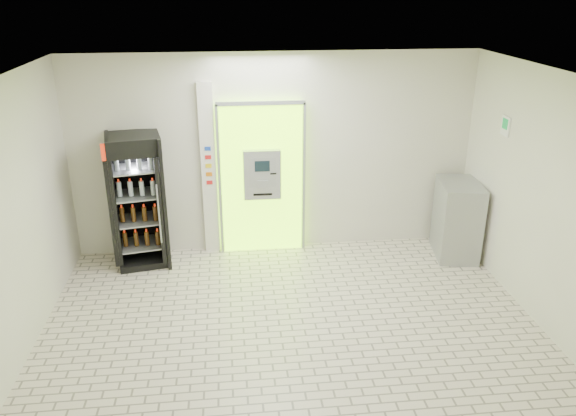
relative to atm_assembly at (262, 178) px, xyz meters
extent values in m
plane|color=beige|center=(0.20, -2.41, -1.17)|extent=(6.00, 6.00, 0.00)
plane|color=silver|center=(0.20, 0.09, 0.33)|extent=(6.00, 0.00, 6.00)
plane|color=silver|center=(0.20, -4.91, 0.33)|extent=(6.00, 0.00, 6.00)
plane|color=silver|center=(-2.80, -2.41, 0.33)|extent=(0.00, 5.00, 5.00)
plane|color=silver|center=(3.20, -2.41, 0.33)|extent=(0.00, 5.00, 5.00)
plane|color=white|center=(0.20, -2.41, 1.83)|extent=(6.00, 6.00, 0.00)
cube|color=#98FF12|center=(0.00, 0.02, -0.02)|extent=(1.20, 0.12, 2.30)
cube|color=gray|center=(0.00, -0.05, 1.13)|extent=(1.28, 0.04, 0.06)
cube|color=gray|center=(-0.63, -0.05, -0.02)|extent=(0.04, 0.04, 2.30)
cube|color=gray|center=(0.63, -0.05, -0.02)|extent=(0.04, 0.04, 2.30)
cube|color=black|center=(0.10, -0.04, -0.67)|extent=(0.62, 0.01, 0.67)
cube|color=black|center=(-0.34, -0.04, 0.81)|extent=(0.22, 0.01, 0.18)
cube|color=#989A9F|center=(0.00, -0.09, 0.08)|extent=(0.55, 0.12, 0.75)
cube|color=black|center=(0.00, -0.16, 0.23)|extent=(0.22, 0.01, 0.16)
cube|color=gray|center=(0.00, -0.16, -0.05)|extent=(0.16, 0.01, 0.12)
cube|color=black|center=(0.16, -0.16, 0.11)|extent=(0.09, 0.01, 0.02)
cube|color=black|center=(0.00, -0.16, -0.21)|extent=(0.28, 0.01, 0.03)
cube|color=silver|center=(-0.78, 0.04, 0.13)|extent=(0.22, 0.10, 2.60)
cube|color=#193FB2|center=(-0.78, -0.02, 0.48)|extent=(0.09, 0.01, 0.06)
cube|color=red|center=(-0.78, -0.02, 0.35)|extent=(0.09, 0.01, 0.06)
cube|color=yellow|center=(-0.78, -0.02, 0.22)|extent=(0.09, 0.01, 0.06)
cube|color=orange|center=(-0.78, -0.02, 0.09)|extent=(0.09, 0.01, 0.06)
cube|color=red|center=(-0.78, -0.02, -0.04)|extent=(0.09, 0.01, 0.06)
cube|color=black|center=(-1.79, -0.25, -0.20)|extent=(0.84, 0.79, 1.94)
cube|color=black|center=(-1.79, 0.05, -0.20)|extent=(0.72, 0.19, 1.94)
cube|color=red|center=(-1.79, -0.58, 0.65)|extent=(0.70, 0.14, 0.23)
cube|color=white|center=(-1.79, -0.59, 0.65)|extent=(0.40, 0.08, 0.07)
cube|color=black|center=(-1.79, -0.25, -1.12)|extent=(0.84, 0.79, 0.10)
cylinder|color=gray|center=(-1.48, -0.60, -0.28)|extent=(0.03, 0.03, 0.87)
cube|color=gray|center=(-1.79, -0.25, -0.88)|extent=(0.71, 0.67, 0.02)
cube|color=gray|center=(-1.79, -0.25, -0.49)|extent=(0.71, 0.67, 0.02)
cube|color=gray|center=(-1.79, -0.25, -0.10)|extent=(0.71, 0.67, 0.02)
cube|color=gray|center=(-1.79, -0.25, 0.29)|extent=(0.71, 0.67, 0.02)
cube|color=#989A9F|center=(2.90, -0.51, -0.59)|extent=(0.70, 0.94, 1.15)
cube|color=gray|center=(2.61, -0.51, -0.54)|extent=(0.14, 0.84, 0.01)
cube|color=white|center=(3.19, -1.01, 0.95)|extent=(0.02, 0.22, 0.26)
cube|color=#0C873A|center=(3.18, -1.01, 0.98)|extent=(0.00, 0.14, 0.14)
camera|label=1|loc=(-0.47, -7.96, 2.72)|focal=35.00mm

